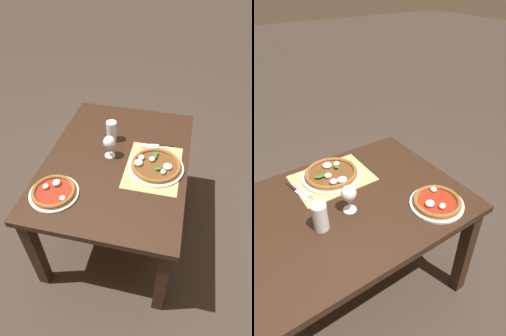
{
  "view_description": "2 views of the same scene",
  "coord_description": "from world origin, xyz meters",
  "views": [
    {
      "loc": [
        -1.32,
        -0.36,
        1.96
      ],
      "look_at": [
        -0.15,
        -0.09,
        0.82
      ],
      "focal_mm": 30.0,
      "sensor_mm": 36.0,
      "label": 1
    },
    {
      "loc": [
        0.49,
        1.01,
        1.75
      ],
      "look_at": [
        -0.27,
        -0.09,
        0.8
      ],
      "focal_mm": 30.0,
      "sensor_mm": 36.0,
      "label": 2
    }
  ],
  "objects": [
    {
      "name": "pizza_near",
      "position": [
        -0.03,
        -0.26,
        0.76
      ],
      "size": [
        0.35,
        0.35,
        0.05
      ],
      "color": "silver",
      "rests_on": "paper_placemat"
    },
    {
      "name": "dining_table",
      "position": [
        0.0,
        0.0,
        0.63
      ],
      "size": [
        1.24,
        0.91,
        0.74
      ],
      "color": "black",
      "rests_on": "ground"
    },
    {
      "name": "fork",
      "position": [
        0.16,
        -0.22,
        0.75
      ],
      "size": [
        0.05,
        0.2,
        0.0
      ],
      "color": "#B7B7BC",
      "rests_on": "paper_placemat"
    },
    {
      "name": "paper_placemat",
      "position": [
        -0.03,
        -0.24,
        0.74
      ],
      "size": [
        0.45,
        0.34,
        0.0
      ],
      "primitive_type": "cube",
      "color": "tan",
      "rests_on": "dining_table"
    },
    {
      "name": "knife",
      "position": [
        0.19,
        -0.23,
        0.75
      ],
      "size": [
        0.05,
        0.21,
        0.01
      ],
      "color": "black",
      "rests_on": "paper_placemat"
    },
    {
      "name": "pizza_far",
      "position": [
        -0.38,
        0.28,
        0.76
      ],
      "size": [
        0.29,
        0.29,
        0.05
      ],
      "color": "silver",
      "rests_on": "dining_table"
    },
    {
      "name": "wine_glass",
      "position": [
        0.02,
        0.06,
        0.85
      ],
      "size": [
        0.08,
        0.08,
        0.16
      ],
      "color": "silver",
      "rests_on": "dining_table"
    },
    {
      "name": "pint_glass",
      "position": [
        0.19,
        0.09,
        0.81
      ],
      "size": [
        0.07,
        0.07,
        0.15
      ],
      "color": "silver",
      "rests_on": "dining_table"
    },
    {
      "name": "ground_plane",
      "position": [
        0.0,
        0.0,
        0.0
      ],
      "size": [
        24.0,
        24.0,
        0.0
      ],
      "primitive_type": "plane",
      "color": "#382D26"
    }
  ]
}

